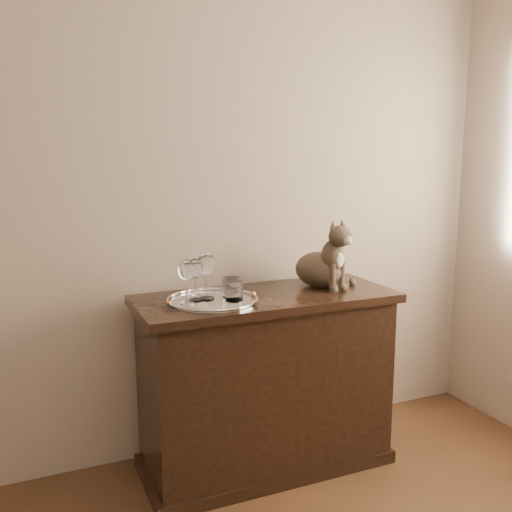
{
  "coord_description": "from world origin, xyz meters",
  "views": [
    {
      "loc": [
        -0.45,
        -0.38,
        1.5
      ],
      "look_at": [
        0.55,
        1.95,
        1.03
      ],
      "focal_mm": 40.0,
      "sensor_mm": 36.0,
      "label": 1
    }
  ],
  "objects_px": {
    "tumbler_c": "(231,287)",
    "tumbler_a": "(234,291)",
    "wine_glass_a": "(195,279)",
    "wine_glass_b": "(196,278)",
    "tray": "(213,301)",
    "wine_glass_c": "(187,282)",
    "wine_glass_d": "(206,276)",
    "cat": "(320,252)",
    "sideboard": "(266,382)"
  },
  "relations": [
    {
      "from": "tray",
      "to": "cat",
      "type": "distance_m",
      "value": 0.61
    },
    {
      "from": "sideboard",
      "to": "cat",
      "type": "xyz_separation_m",
      "value": [
        0.31,
        0.05,
        0.59
      ]
    },
    {
      "from": "sideboard",
      "to": "tray",
      "type": "bearing_deg",
      "value": -173.66
    },
    {
      "from": "tray",
      "to": "wine_glass_c",
      "type": "relative_size",
      "value": 2.05
    },
    {
      "from": "tray",
      "to": "tumbler_a",
      "type": "bearing_deg",
      "value": -26.84
    },
    {
      "from": "wine_glass_b",
      "to": "tumbler_c",
      "type": "xyz_separation_m",
      "value": [
        0.14,
        -0.06,
        -0.04
      ]
    },
    {
      "from": "tumbler_c",
      "to": "wine_glass_a",
      "type": "bearing_deg",
      "value": 175.8
    },
    {
      "from": "wine_glass_b",
      "to": "tumbler_a",
      "type": "distance_m",
      "value": 0.19
    },
    {
      "from": "tumbler_a",
      "to": "tumbler_c",
      "type": "height_order",
      "value": "same"
    },
    {
      "from": "tumbler_c",
      "to": "tumbler_a",
      "type": "bearing_deg",
      "value": -99.37
    },
    {
      "from": "tray",
      "to": "tumbler_a",
      "type": "height_order",
      "value": "tumbler_a"
    },
    {
      "from": "wine_glass_c",
      "to": "wine_glass_d",
      "type": "distance_m",
      "value": 0.11
    },
    {
      "from": "wine_glass_c",
      "to": "cat",
      "type": "relative_size",
      "value": 0.58
    },
    {
      "from": "sideboard",
      "to": "wine_glass_a",
      "type": "relative_size",
      "value": 6.45
    },
    {
      "from": "wine_glass_b",
      "to": "wine_glass_c",
      "type": "distance_m",
      "value": 0.12
    },
    {
      "from": "wine_glass_b",
      "to": "tumbler_a",
      "type": "relative_size",
      "value": 1.97
    },
    {
      "from": "wine_glass_b",
      "to": "wine_glass_c",
      "type": "xyz_separation_m",
      "value": [
        -0.07,
        -0.1,
        0.01
      ]
    },
    {
      "from": "cat",
      "to": "wine_glass_b",
      "type": "bearing_deg",
      "value": 164.23
    },
    {
      "from": "wine_glass_a",
      "to": "tumbler_a",
      "type": "distance_m",
      "value": 0.18
    },
    {
      "from": "sideboard",
      "to": "tray",
      "type": "height_order",
      "value": "tray"
    },
    {
      "from": "wine_glass_c",
      "to": "wine_glass_d",
      "type": "relative_size",
      "value": 0.94
    },
    {
      "from": "tray",
      "to": "tumbler_c",
      "type": "bearing_deg",
      "value": 12.97
    },
    {
      "from": "wine_glass_d",
      "to": "tumbler_c",
      "type": "relative_size",
      "value": 2.35
    },
    {
      "from": "tray",
      "to": "wine_glass_b",
      "type": "bearing_deg",
      "value": 118.77
    },
    {
      "from": "wine_glass_d",
      "to": "cat",
      "type": "distance_m",
      "value": 0.6
    },
    {
      "from": "sideboard",
      "to": "tumbler_a",
      "type": "bearing_deg",
      "value": -158.69
    },
    {
      "from": "tumbler_c",
      "to": "cat",
      "type": "distance_m",
      "value": 0.5
    },
    {
      "from": "tray",
      "to": "wine_glass_d",
      "type": "bearing_deg",
      "value": 111.45
    },
    {
      "from": "wine_glass_d",
      "to": "tumbler_a",
      "type": "relative_size",
      "value": 2.36
    },
    {
      "from": "wine_glass_c",
      "to": "tumbler_a",
      "type": "bearing_deg",
      "value": -8.63
    },
    {
      "from": "wine_glass_a",
      "to": "tray",
      "type": "bearing_deg",
      "value": -26.8
    },
    {
      "from": "wine_glass_a",
      "to": "tumbler_a",
      "type": "bearing_deg",
      "value": -26.82
    },
    {
      "from": "wine_glass_b",
      "to": "wine_glass_d",
      "type": "distance_m",
      "value": 0.06
    },
    {
      "from": "tumbler_c",
      "to": "cat",
      "type": "relative_size",
      "value": 0.26
    },
    {
      "from": "wine_glass_d",
      "to": "tumbler_c",
      "type": "bearing_deg",
      "value": -7.79
    },
    {
      "from": "wine_glass_a",
      "to": "tumbler_c",
      "type": "relative_size",
      "value": 2.1
    },
    {
      "from": "tumbler_a",
      "to": "wine_glass_a",
      "type": "bearing_deg",
      "value": 153.18
    },
    {
      "from": "tray",
      "to": "wine_glass_c",
      "type": "bearing_deg",
      "value": -174.29
    },
    {
      "from": "wine_glass_c",
      "to": "tumbler_a",
      "type": "xyz_separation_m",
      "value": [
        0.2,
        -0.03,
        -0.05
      ]
    },
    {
      "from": "sideboard",
      "to": "tumbler_c",
      "type": "bearing_deg",
      "value": -177.32
    },
    {
      "from": "wine_glass_b",
      "to": "wine_glass_c",
      "type": "relative_size",
      "value": 0.89
    },
    {
      "from": "wine_glass_a",
      "to": "cat",
      "type": "xyz_separation_m",
      "value": [
        0.64,
        0.04,
        0.07
      ]
    },
    {
      "from": "wine_glass_c",
      "to": "tumbler_a",
      "type": "height_order",
      "value": "wine_glass_c"
    },
    {
      "from": "sideboard",
      "to": "tray",
      "type": "distance_m",
      "value": 0.51
    },
    {
      "from": "sideboard",
      "to": "tray",
      "type": "xyz_separation_m",
      "value": [
        -0.27,
        -0.03,
        0.43
      ]
    },
    {
      "from": "sideboard",
      "to": "cat",
      "type": "distance_m",
      "value": 0.67
    },
    {
      "from": "wine_glass_b",
      "to": "tumbler_c",
      "type": "distance_m",
      "value": 0.16
    },
    {
      "from": "wine_glass_b",
      "to": "cat",
      "type": "height_order",
      "value": "cat"
    },
    {
      "from": "tray",
      "to": "wine_glass_a",
      "type": "xyz_separation_m",
      "value": [
        -0.07,
        0.03,
        0.1
      ]
    },
    {
      "from": "sideboard",
      "to": "wine_glass_b",
      "type": "height_order",
      "value": "wine_glass_b"
    }
  ]
}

